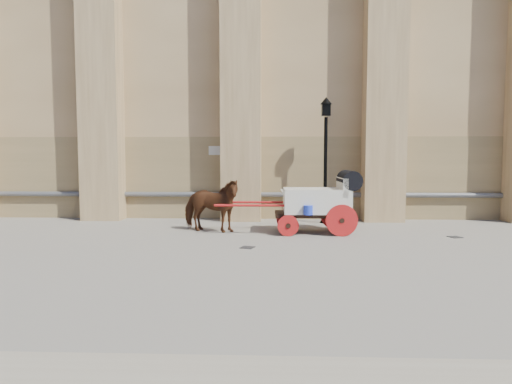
{
  "coord_description": "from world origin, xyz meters",
  "views": [
    {
      "loc": [
        0.15,
        -12.61,
        2.29
      ],
      "look_at": [
        -0.37,
        1.0,
        1.22
      ],
      "focal_mm": 32.0,
      "sensor_mm": 36.0,
      "label": 1
    }
  ],
  "objects": [
    {
      "name": "drain_grate_far",
      "position": [
        5.3,
        0.36,
        0.01
      ],
      "size": [
        0.4,
        0.4,
        0.01
      ],
      "primitive_type": "cube",
      "rotation": [
        0.0,
        0.0,
        0.28
      ],
      "color": "black",
      "rests_on": "ground"
    },
    {
      "name": "drain_grate_near",
      "position": [
        -0.5,
        -1.34,
        0.01
      ],
      "size": [
        0.41,
        0.41,
        0.01
      ],
      "primitive_type": "cube",
      "rotation": [
        0.0,
        0.0,
        -0.33
      ],
      "color": "black",
      "rests_on": "ground"
    },
    {
      "name": "carriage",
      "position": [
        1.57,
        1.0,
        1.01
      ],
      "size": [
        4.29,
        1.54,
        1.87
      ],
      "rotation": [
        0.0,
        0.0,
        0.02
      ],
      "color": "black",
      "rests_on": "ground"
    },
    {
      "name": "cathedral",
      "position": [
        2.07,
        7.81,
        9.01
      ],
      "size": [
        44.8,
        9.2,
        19.2
      ],
      "color": "tan",
      "rests_on": "ground"
    },
    {
      "name": "street_lamp",
      "position": [
        1.92,
        3.04,
        2.29
      ],
      "size": [
        0.4,
        0.4,
        4.29
      ],
      "color": "black",
      "rests_on": "ground"
    },
    {
      "name": "horse",
      "position": [
        -1.74,
        0.99,
        0.81
      ],
      "size": [
        2.08,
        1.36,
        1.62
      ],
      "primitive_type": "imported",
      "rotation": [
        0.0,
        0.0,
        1.29
      ],
      "color": "#572E18",
      "rests_on": "ground"
    },
    {
      "name": "ground",
      "position": [
        0.0,
        0.0,
        0.0
      ],
      "size": [
        90.0,
        90.0,
        0.0
      ],
      "primitive_type": "plane",
      "color": "slate",
      "rests_on": "ground"
    }
  ]
}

